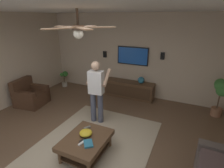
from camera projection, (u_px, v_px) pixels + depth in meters
name	position (u px, v px, depth m)	size (l,w,h in m)	color
ground_plane	(76.00, 154.00, 3.61)	(8.16, 8.16, 0.00)	brown
wall_back_tv	(133.00, 56.00, 6.04)	(0.10, 6.46, 2.77)	#C6B299
ceiling_slab	(62.00, 3.00, 2.61)	(7.00, 6.46, 0.10)	white
area_rug	(92.00, 148.00, 3.78)	(3.16, 2.35, 0.01)	tan
armchair	(31.00, 96.00, 5.60)	(0.91, 0.91, 0.82)	#472D1E
coffee_table	(86.00, 142.00, 3.51)	(1.00, 0.80, 0.40)	#513823
media_console	(129.00, 89.00, 6.14)	(0.45, 1.70, 0.55)	#513823
tv	(133.00, 56.00, 5.95)	(0.05, 1.07, 0.60)	black
person_standing	(97.00, 89.00, 4.44)	(0.58, 0.59, 1.64)	#4C5166
potted_plant_tall	(220.00, 91.00, 4.78)	(0.49, 0.36, 1.06)	#9E6B4C
potted_plant_short	(65.00, 77.00, 7.04)	(0.35, 0.26, 0.63)	#B7B2A8
bowl	(86.00, 133.00, 3.53)	(0.25, 0.25, 0.11)	gold
remote_white	(82.00, 143.00, 3.31)	(0.15, 0.04, 0.02)	white
remote_black	(83.00, 140.00, 3.38)	(0.15, 0.04, 0.02)	black
remote_grey	(87.00, 127.00, 3.78)	(0.15, 0.04, 0.02)	slate
book	(88.00, 144.00, 3.29)	(0.22, 0.16, 0.04)	teal
vase_round	(141.00, 80.00, 5.88)	(0.22, 0.22, 0.22)	teal
wall_speaker_left	(163.00, 56.00, 5.55)	(0.06, 0.12, 0.22)	black
wall_speaker_right	(105.00, 54.00, 6.40)	(0.06, 0.12, 0.22)	black
ceiling_fan	(79.00, 29.00, 2.80)	(1.20, 1.09, 0.46)	#4C3828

